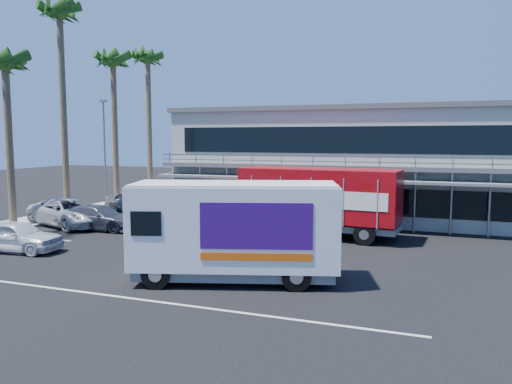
% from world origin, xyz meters
% --- Properties ---
extents(ground, '(120.00, 120.00, 0.00)m').
position_xyz_m(ground, '(0.00, 0.00, 0.00)').
color(ground, black).
rests_on(ground, ground).
extents(building, '(22.40, 12.00, 7.30)m').
position_xyz_m(building, '(3.00, 14.94, 3.66)').
color(building, '#A0A496').
rests_on(building, ground).
extents(curb_strip, '(3.00, 32.00, 0.16)m').
position_xyz_m(curb_strip, '(-15.00, 6.00, 0.08)').
color(curb_strip, '#A5A399').
rests_on(curb_strip, ground).
extents(palm_c, '(2.80, 2.80, 10.75)m').
position_xyz_m(palm_c, '(-14.90, 3.00, 9.21)').
color(palm_c, brown).
rests_on(palm_c, ground).
extents(palm_d, '(2.80, 2.80, 14.75)m').
position_xyz_m(palm_d, '(-15.20, 8.00, 12.80)').
color(palm_d, brown).
rests_on(palm_d, ground).
extents(palm_e, '(2.80, 2.80, 12.25)m').
position_xyz_m(palm_e, '(-14.70, 13.00, 10.57)').
color(palm_e, brown).
rests_on(palm_e, ground).
extents(palm_f, '(2.80, 2.80, 13.25)m').
position_xyz_m(palm_f, '(-15.10, 18.50, 11.47)').
color(palm_f, brown).
rests_on(palm_f, ground).
extents(light_pole_far, '(0.50, 0.25, 8.09)m').
position_xyz_m(light_pole_far, '(-14.20, 11.00, 4.50)').
color(light_pole_far, gray).
rests_on(light_pole_far, ground).
extents(red_truck, '(11.11, 3.39, 3.69)m').
position_xyz_m(red_truck, '(2.25, 6.47, 2.03)').
color(red_truck, maroon).
rests_on(red_truck, ground).
extents(white_van, '(7.96, 4.71, 3.68)m').
position_xyz_m(white_van, '(2.00, -2.91, 1.95)').
color(white_van, white).
rests_on(white_van, ground).
extents(parked_car_a, '(4.53, 2.24, 1.48)m').
position_xyz_m(parked_car_a, '(-9.50, -2.00, 0.74)').
color(parked_car_a, silver).
rests_on(parked_car_a, ground).
extents(parked_car_c, '(6.57, 4.52, 1.67)m').
position_xyz_m(parked_car_c, '(-11.88, 4.40, 0.83)').
color(parked_car_c, silver).
rests_on(parked_car_c, ground).
extents(parked_car_d, '(5.06, 2.38, 1.43)m').
position_xyz_m(parked_car_d, '(-9.50, 4.00, 0.71)').
color(parked_car_d, '#333844').
rests_on(parked_car_d, ground).
extents(parked_car_e, '(4.62, 2.11, 1.54)m').
position_xyz_m(parked_car_e, '(-11.56, 10.80, 0.77)').
color(parked_car_e, slate).
rests_on(parked_car_e, ground).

